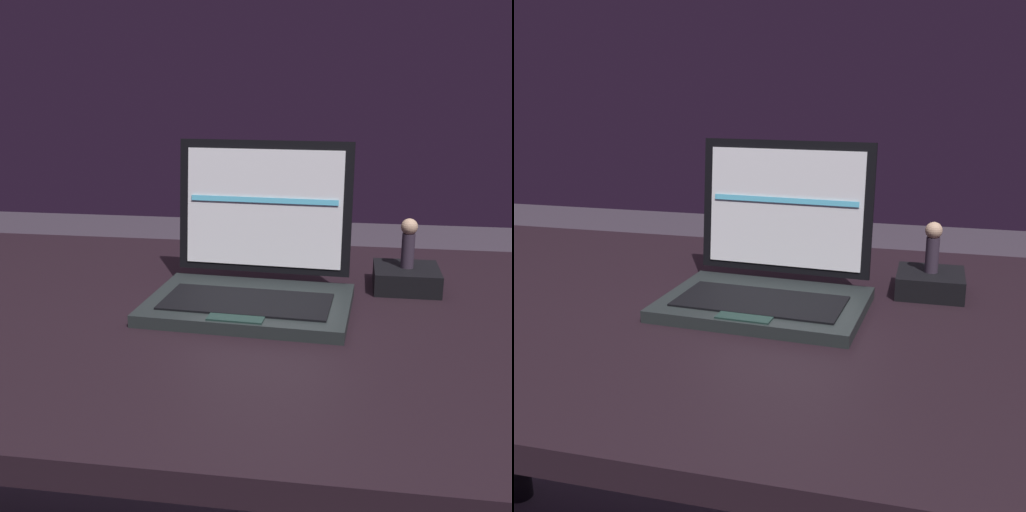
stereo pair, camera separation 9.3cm
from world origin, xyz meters
The scene contains 4 objects.
desk centered at (0.00, 0.00, 0.63)m, with size 1.57×0.84×0.73m.
laptop_front centered at (0.05, 0.03, 0.78)m, with size 0.32×0.26×0.25m.
figurine_stand centered at (0.29, 0.14, 0.74)m, with size 0.11×0.11×0.04m, color black.
figurine centered at (0.29, 0.14, 0.81)m, with size 0.03×0.03×0.08m.
Camera 2 is at (0.28, -0.87, 1.06)m, focal length 44.17 mm.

